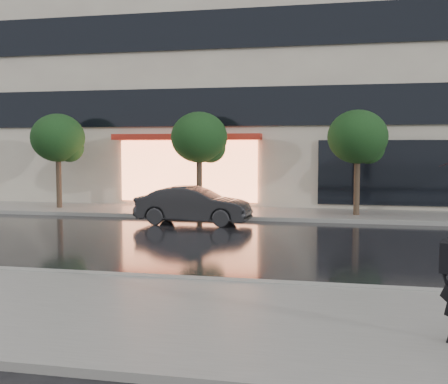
# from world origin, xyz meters

# --- Properties ---
(ground) EXTENTS (120.00, 120.00, 0.00)m
(ground) POSITION_xyz_m (0.00, 0.00, 0.00)
(ground) COLOR black
(ground) RESTS_ON ground
(sidewalk_near) EXTENTS (60.00, 4.50, 0.12)m
(sidewalk_near) POSITION_xyz_m (0.00, -3.25, 0.06)
(sidewalk_near) COLOR slate
(sidewalk_near) RESTS_ON ground
(sidewalk_far) EXTENTS (60.00, 3.50, 0.12)m
(sidewalk_far) POSITION_xyz_m (0.00, 10.25, 0.06)
(sidewalk_far) COLOR slate
(sidewalk_far) RESTS_ON ground
(curb_near) EXTENTS (60.00, 0.25, 0.14)m
(curb_near) POSITION_xyz_m (0.00, -1.00, 0.07)
(curb_near) COLOR gray
(curb_near) RESTS_ON ground
(curb_far) EXTENTS (60.00, 0.25, 0.14)m
(curb_far) POSITION_xyz_m (0.00, 8.50, 0.07)
(curb_far) COLOR gray
(curb_far) RESTS_ON ground
(office_building) EXTENTS (30.00, 12.76, 18.00)m
(office_building) POSITION_xyz_m (-0.00, 17.97, 9.00)
(office_building) COLOR beige
(office_building) RESTS_ON ground
(tree_far_west) EXTENTS (2.20, 2.20, 3.99)m
(tree_far_west) POSITION_xyz_m (-8.94, 10.03, 2.92)
(tree_far_west) COLOR #33261C
(tree_far_west) RESTS_ON ground
(tree_mid_west) EXTENTS (2.20, 2.20, 3.99)m
(tree_mid_west) POSITION_xyz_m (-2.94, 10.03, 2.92)
(tree_mid_west) COLOR #33261C
(tree_mid_west) RESTS_ON ground
(tree_mid_east) EXTENTS (2.20, 2.20, 3.99)m
(tree_mid_east) POSITION_xyz_m (3.06, 10.03, 2.92)
(tree_mid_east) COLOR #33261C
(tree_mid_east) RESTS_ON ground
(parked_car) EXTENTS (3.92, 1.44, 1.28)m
(parked_car) POSITION_xyz_m (-2.48, 7.20, 0.64)
(parked_car) COLOR black
(parked_car) RESTS_ON ground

